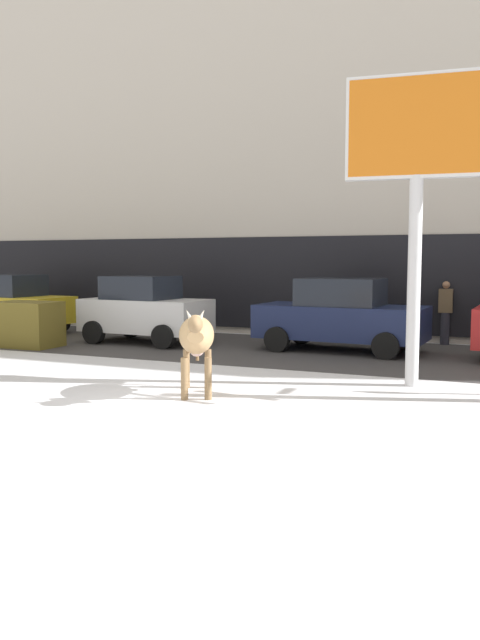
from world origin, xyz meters
TOP-DOWN VIEW (x-y plane):
  - ground_plane at (0.00, 0.00)m, footprint 120.00×120.00m
  - road_strip at (0.00, 7.31)m, footprint 60.00×5.60m
  - building_facade at (0.00, 13.31)m, footprint 44.00×6.10m
  - cow_tan at (0.10, 1.62)m, footprint 1.20×1.88m
  - billboard at (3.39, 3.83)m, footprint 2.53×0.49m
  - car_yellow_sedan at (-9.72, 7.77)m, footprint 4.30×2.18m
  - car_white_hatchback at (-4.32, 7.19)m, footprint 3.60×2.10m
  - car_navy_sedan at (1.10, 7.71)m, footprint 4.30×2.18m
  - pedestrian_far_left at (3.43, 9.99)m, footprint 0.36×0.24m
  - dumpster at (-6.78, 5.26)m, footprint 1.72×1.13m

SIDE VIEW (x-z plane):
  - ground_plane at x=0.00m, z-range 0.00..0.00m
  - road_strip at x=0.00m, z-range 0.00..0.01m
  - dumpster at x=-6.78m, z-range 0.00..1.20m
  - pedestrian_far_left at x=3.43m, z-range 0.01..1.74m
  - car_yellow_sedan at x=-9.72m, z-range -0.01..1.83m
  - car_navy_sedan at x=1.10m, z-range -0.01..1.83m
  - car_white_hatchback at x=-4.32m, z-range 0.00..1.86m
  - cow_tan at x=0.10m, z-range 0.22..1.76m
  - billboard at x=3.39m, z-range 1.53..7.09m
  - building_facade at x=0.00m, z-range -0.02..12.98m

